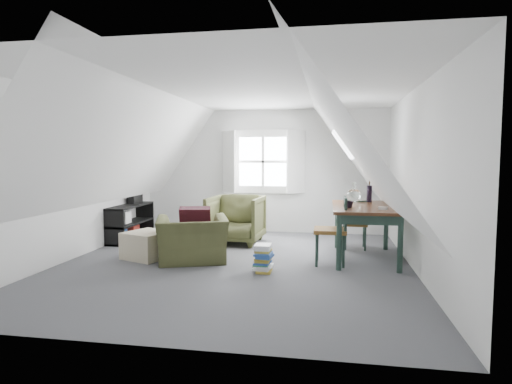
% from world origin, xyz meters
% --- Properties ---
extents(floor, '(5.50, 5.50, 0.00)m').
position_xyz_m(floor, '(0.00, 0.00, 0.00)').
color(floor, '#48484C').
rests_on(floor, ground).
extents(ceiling, '(5.50, 5.50, 0.00)m').
position_xyz_m(ceiling, '(0.00, 0.00, 2.50)').
color(ceiling, white).
rests_on(ceiling, wall_back).
extents(wall_back, '(5.00, 0.00, 5.00)m').
position_xyz_m(wall_back, '(0.00, 2.75, 1.25)').
color(wall_back, silver).
rests_on(wall_back, ground).
extents(wall_front, '(5.00, 0.00, 5.00)m').
position_xyz_m(wall_front, '(0.00, -2.75, 1.25)').
color(wall_front, silver).
rests_on(wall_front, ground).
extents(wall_left, '(0.00, 5.50, 5.50)m').
position_xyz_m(wall_left, '(-2.50, 0.00, 1.25)').
color(wall_left, silver).
rests_on(wall_left, ground).
extents(wall_right, '(0.00, 5.50, 5.50)m').
position_xyz_m(wall_right, '(2.50, 0.00, 1.25)').
color(wall_right, silver).
rests_on(wall_right, ground).
extents(slope_left, '(3.19, 5.50, 4.48)m').
position_xyz_m(slope_left, '(-1.55, 0.00, 1.78)').
color(slope_left, white).
rests_on(slope_left, wall_left).
extents(slope_right, '(3.19, 5.50, 4.48)m').
position_xyz_m(slope_right, '(1.55, 0.00, 1.78)').
color(slope_right, white).
rests_on(slope_right, wall_right).
extents(dormer_window, '(1.71, 0.35, 1.30)m').
position_xyz_m(dormer_window, '(0.00, 2.68, 1.45)').
color(dormer_window, white).
rests_on(dormer_window, wall_back).
extents(skylight, '(0.35, 0.75, 0.47)m').
position_xyz_m(skylight, '(1.55, 1.30, 1.75)').
color(skylight, white).
rests_on(skylight, slope_right).
extents(armchair_near, '(1.25, 1.18, 0.66)m').
position_xyz_m(armchair_near, '(-0.65, 0.05, 0.00)').
color(armchair_near, '#414523').
rests_on(armchair_near, floor).
extents(armchair_far, '(0.98, 1.00, 0.86)m').
position_xyz_m(armchair_far, '(-0.30, 1.49, 0.00)').
color(armchair_far, '#414523').
rests_on(armchair_far, floor).
extents(throw_pillow, '(0.51, 0.36, 0.48)m').
position_xyz_m(throw_pillow, '(-0.65, 0.20, 0.57)').
color(throw_pillow, '#380F19').
rests_on(throw_pillow, armchair_near).
extents(ottoman, '(0.79, 0.79, 0.41)m').
position_xyz_m(ottoman, '(-1.39, 0.15, 0.20)').
color(ottoman, '#BDB090').
rests_on(ottoman, floor).
extents(dining_table, '(0.98, 1.63, 0.82)m').
position_xyz_m(dining_table, '(1.89, 0.65, 0.71)').
color(dining_table, '#382013').
rests_on(dining_table, floor).
extents(demijohn, '(0.22, 0.22, 0.31)m').
position_xyz_m(demijohn, '(1.74, 1.10, 0.94)').
color(demijohn, silver).
rests_on(demijohn, dining_table).
extents(vase_twigs, '(0.09, 0.10, 0.67)m').
position_xyz_m(vase_twigs, '(1.99, 1.20, 0.96)').
color(vase_twigs, black).
rests_on(vase_twigs, dining_table).
extents(cup, '(0.12, 0.12, 0.10)m').
position_xyz_m(cup, '(1.64, 0.35, 0.82)').
color(cup, black).
rests_on(cup, dining_table).
extents(paper_box, '(0.14, 0.11, 0.04)m').
position_xyz_m(paper_box, '(2.09, 0.20, 0.84)').
color(paper_box, white).
rests_on(paper_box, dining_table).
extents(dining_chair_far, '(0.39, 0.39, 0.84)m').
position_xyz_m(dining_chair_far, '(1.78, 1.35, 0.44)').
color(dining_chair_far, brown).
rests_on(dining_chair_far, floor).
extents(dining_chair_near, '(0.46, 0.46, 0.98)m').
position_xyz_m(dining_chair_near, '(1.40, 0.24, 0.51)').
color(dining_chair_near, brown).
rests_on(dining_chair_near, floor).
extents(media_shelf, '(0.43, 1.28, 0.66)m').
position_xyz_m(media_shelf, '(-2.34, 1.41, 0.30)').
color(media_shelf, black).
rests_on(media_shelf, floor).
extents(electronics_box, '(0.24, 0.29, 0.20)m').
position_xyz_m(electronics_box, '(-2.34, 1.71, 0.74)').
color(electronics_box, black).
rests_on(electronics_box, media_shelf).
extents(magazine_stack, '(0.28, 0.33, 0.37)m').
position_xyz_m(magazine_stack, '(0.48, -0.34, 0.19)').
color(magazine_stack, '#B29933').
rests_on(magazine_stack, floor).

